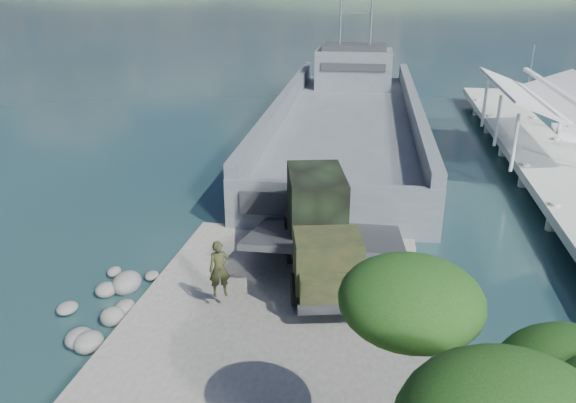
# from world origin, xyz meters

# --- Properties ---
(ground) EXTENTS (1400.00, 1400.00, 0.00)m
(ground) POSITION_xyz_m (0.00, 0.00, 0.00)
(ground) COLOR #1B3A42
(ground) RESTS_ON ground
(boat_ramp) EXTENTS (10.00, 18.00, 0.50)m
(boat_ramp) POSITION_xyz_m (0.00, -1.00, 0.25)
(boat_ramp) COLOR slate
(boat_ramp) RESTS_ON ground
(shoreline_rocks) EXTENTS (3.20, 5.60, 0.90)m
(shoreline_rocks) POSITION_xyz_m (-6.20, 0.50, 0.00)
(shoreline_rocks) COLOR #545452
(shoreline_rocks) RESTS_ON ground
(pier) EXTENTS (6.40, 44.00, 6.10)m
(pier) POSITION_xyz_m (13.00, 18.77, 1.60)
(pier) COLOR #B7B8AD
(pier) RESTS_ON ground
(landing_craft) EXTENTS (10.51, 39.05, 11.54)m
(landing_craft) POSITION_xyz_m (0.89, 23.92, 0.94)
(landing_craft) COLOR #4D565B
(landing_craft) RESTS_ON ground
(military_truck) EXTENTS (3.80, 7.76, 3.46)m
(military_truck) POSITION_xyz_m (1.06, 3.71, 2.22)
(military_truck) COLOR black
(military_truck) RESTS_ON boat_ramp
(soldier) EXTENTS (0.88, 0.76, 2.02)m
(soldier) POSITION_xyz_m (-1.99, 0.45, 1.51)
(soldier) COLOR black
(soldier) RESTS_ON boat_ramp
(sailboat_near) EXTENTS (2.66, 5.79, 6.80)m
(sailboat_near) POSITION_xyz_m (16.47, 26.03, 0.36)
(sailboat_near) COLOR white
(sailboat_near) RESTS_ON ground
(sailboat_far) EXTENTS (3.06, 4.98, 5.85)m
(sailboat_far) POSITION_xyz_m (15.95, 36.52, 0.31)
(sailboat_far) COLOR white
(sailboat_far) RESTS_ON ground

